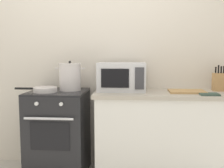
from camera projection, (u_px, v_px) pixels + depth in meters
The scene contains 10 objects.
back_wall at pixel (120, 59), 3.12m from camera, with size 4.40×0.10×2.50m, color silver.
lower_cabinet_right at pixel (175, 137), 2.82m from camera, with size 1.64×0.56×0.88m, color white.
countertop_right at pixel (176, 94), 2.76m from camera, with size 1.70×0.60×0.04m, color #ADA393.
stove at pixel (59, 133), 2.89m from camera, with size 0.60×0.64×0.92m.
stock_pot at pixel (70, 77), 2.87m from camera, with size 0.32×0.24×0.32m.
frying_pan at pixel (45, 90), 2.76m from camera, with size 0.45×0.25×0.05m.
microwave at pixel (122, 77), 2.85m from camera, with size 0.50×0.37×0.30m.
cutting_board at pixel (187, 91), 2.73m from camera, with size 0.36×0.26×0.02m, color tan.
knife_block at pixel (219, 82), 2.83m from camera, with size 0.13×0.10×0.28m.
oven_mitt at pixel (209, 94), 2.56m from camera, with size 0.18×0.14×0.02m, color #384C42.
Camera 1 is at (0.44, -2.16, 1.32)m, focal length 42.79 mm.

